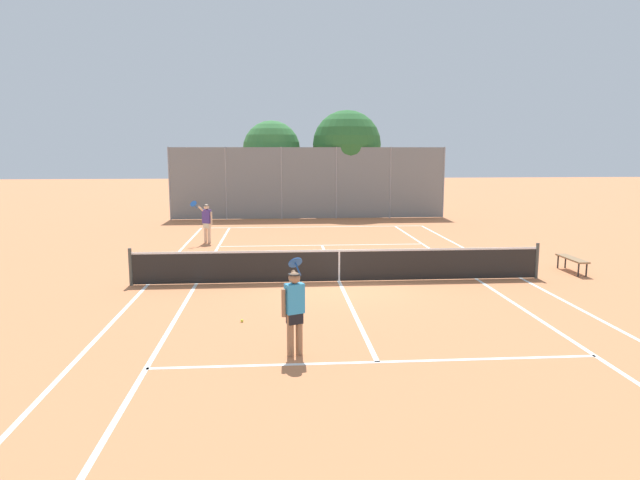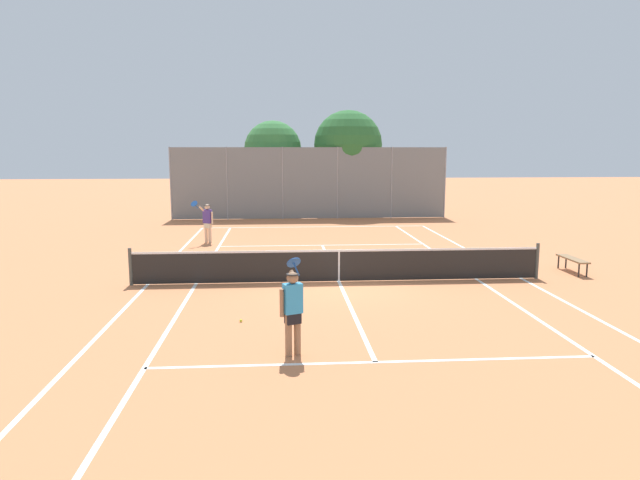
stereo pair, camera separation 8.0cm
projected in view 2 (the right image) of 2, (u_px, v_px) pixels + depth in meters
ground_plane at (339, 282)px, 16.66m from camera, size 120.00×120.00×0.00m
court_line_markings at (339, 282)px, 16.66m from camera, size 11.10×23.90×0.01m
tennis_net at (339, 265)px, 16.58m from camera, size 12.00×0.10×1.07m
player_near_side at (293, 307)px, 10.58m from camera, size 0.45×0.88×1.77m
player_far_left at (207, 221)px, 23.41m from camera, size 0.87×0.66×1.77m
loose_tennis_ball_0 at (241, 321)px, 12.76m from camera, size 0.07×0.07×0.07m
loose_tennis_ball_1 at (424, 262)px, 19.35m from camera, size 0.07×0.07×0.07m
courtside_bench at (573, 260)px, 17.83m from camera, size 0.36×1.50×0.47m
back_fence at (310, 183)px, 31.47m from camera, size 15.27×0.08×3.95m
tree_behind_left at (274, 151)px, 33.04m from camera, size 3.32×3.32×5.47m
tree_behind_right at (347, 147)px, 33.16m from camera, size 3.96×3.96×6.07m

